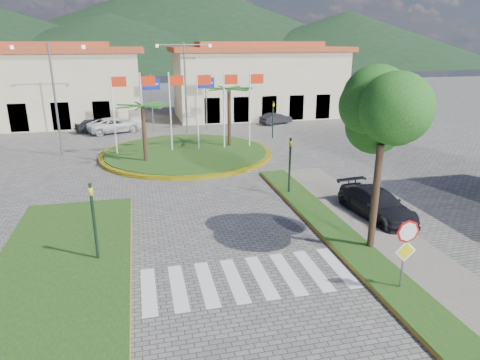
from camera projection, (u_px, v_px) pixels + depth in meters
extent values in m
plane|color=#5C5957|center=(281.00, 355.00, 11.61)|extent=(160.00, 160.00, 0.00)
cube|color=gray|center=(428.00, 285.00, 14.77)|extent=(4.00, 28.00, 0.15)
cube|color=#1E4012|center=(397.00, 289.00, 14.50)|extent=(1.60, 28.00, 0.18)
cube|color=#1E4012|center=(61.00, 270.00, 15.69)|extent=(5.00, 14.00, 0.18)
cube|color=silver|center=(245.00, 279.00, 15.31)|extent=(8.00, 3.00, 0.01)
cylinder|color=yellow|center=(186.00, 153.00, 31.91)|extent=(12.70, 12.70, 0.24)
cylinder|color=#1E4012|center=(186.00, 153.00, 31.90)|extent=(12.00, 12.00, 0.30)
cylinder|color=black|center=(144.00, 136.00, 28.81)|extent=(0.28, 0.28, 4.05)
cylinder|color=black|center=(229.00, 119.00, 32.92)|extent=(0.28, 0.28, 4.68)
cylinder|color=silver|center=(114.00, 116.00, 30.37)|extent=(0.10, 0.10, 6.00)
cube|color=red|center=(119.00, 82.00, 29.75)|extent=(1.00, 0.03, 0.70)
cylinder|color=silver|center=(143.00, 115.00, 30.82)|extent=(0.10, 0.10, 6.00)
cube|color=red|center=(148.00, 81.00, 30.19)|extent=(1.00, 0.03, 0.70)
cylinder|color=silver|center=(170.00, 114.00, 31.26)|extent=(0.10, 0.10, 6.00)
cube|color=red|center=(177.00, 81.00, 30.64)|extent=(1.00, 0.03, 0.70)
cylinder|color=silver|center=(198.00, 113.00, 31.70)|extent=(0.10, 0.10, 6.00)
cube|color=red|center=(204.00, 80.00, 31.08)|extent=(1.00, 0.03, 0.70)
cylinder|color=silver|center=(224.00, 112.00, 32.14)|extent=(0.10, 0.10, 6.00)
cube|color=red|center=(231.00, 79.00, 31.52)|extent=(1.00, 0.03, 0.70)
cylinder|color=silver|center=(250.00, 111.00, 32.59)|extent=(0.10, 0.10, 6.00)
cube|color=red|center=(257.00, 79.00, 31.96)|extent=(1.00, 0.03, 0.70)
cylinder|color=slate|center=(403.00, 258.00, 14.16)|extent=(0.07, 0.07, 2.50)
cylinder|color=red|center=(408.00, 232.00, 13.80)|extent=(0.80, 0.03, 0.80)
cube|color=yellow|center=(406.00, 251.00, 14.01)|extent=(0.78, 0.03, 0.78)
cylinder|color=black|center=(375.00, 199.00, 16.77)|extent=(0.28, 0.28, 4.40)
ellipsoid|color=#164C14|center=(383.00, 123.00, 15.84)|extent=(3.60, 3.60, 3.20)
cylinder|color=black|center=(94.00, 224.00, 15.97)|extent=(0.12, 0.12, 3.20)
imported|color=yellow|center=(92.00, 199.00, 15.66)|extent=(0.15, 0.18, 0.90)
cylinder|color=black|center=(290.00, 167.00, 23.20)|extent=(0.12, 0.12, 3.20)
imported|color=yellow|center=(290.00, 149.00, 22.89)|extent=(0.15, 0.18, 0.90)
cylinder|color=black|center=(273.00, 120.00, 36.92)|extent=(0.12, 0.12, 3.20)
imported|color=yellow|center=(273.00, 108.00, 36.61)|extent=(0.18, 0.15, 0.90)
cylinder|color=slate|center=(152.00, 104.00, 39.02)|extent=(0.12, 0.12, 5.20)
cube|color=#0F22A7|center=(151.00, 84.00, 38.40)|extent=(1.60, 0.05, 1.00)
cylinder|color=slate|center=(206.00, 102.00, 40.13)|extent=(0.12, 0.12, 5.20)
cube|color=#0F22A7|center=(206.00, 83.00, 39.51)|extent=(1.60, 0.05, 1.00)
cylinder|color=slate|center=(186.00, 89.00, 38.32)|extent=(0.16, 0.16, 8.00)
cube|color=slate|center=(170.00, 45.00, 36.88)|extent=(2.40, 0.08, 0.08)
cube|color=slate|center=(197.00, 45.00, 37.41)|extent=(2.40, 0.08, 0.08)
cylinder|color=slate|center=(55.00, 101.00, 30.56)|extent=(0.16, 0.16, 8.00)
cube|color=slate|center=(29.00, 46.00, 29.12)|extent=(2.40, 0.08, 0.08)
cube|color=slate|center=(67.00, 46.00, 29.65)|extent=(2.40, 0.08, 0.08)
cube|color=beige|center=(26.00, 89.00, 42.55)|extent=(22.00, 9.00, 7.00)
cube|color=#9E401E|center=(20.00, 50.00, 41.39)|extent=(23.32, 9.54, 0.50)
cube|color=#9E401E|center=(19.00, 45.00, 41.23)|extent=(16.50, 4.95, 0.60)
cube|color=beige|center=(258.00, 84.00, 47.87)|extent=(18.00, 9.00, 7.00)
cube|color=#9E401E|center=(258.00, 49.00, 46.70)|extent=(19.08, 9.54, 0.50)
cube|color=#9E401E|center=(258.00, 44.00, 46.55)|extent=(13.50, 4.95, 0.60)
cone|color=black|center=(182.00, 21.00, 158.19)|extent=(180.00, 180.00, 30.00)
cone|color=black|center=(348.00, 38.00, 149.12)|extent=(120.00, 120.00, 18.00)
cone|color=black|center=(109.00, 41.00, 127.09)|extent=(110.00, 110.00, 16.00)
imported|color=silver|center=(114.00, 125.00, 39.58)|extent=(5.41, 3.93, 1.37)
imported|color=black|center=(96.00, 125.00, 39.83)|extent=(3.99, 2.51, 1.27)
imported|color=black|center=(276.00, 118.00, 43.57)|extent=(3.64, 2.37, 1.13)
imported|color=black|center=(377.00, 204.00, 20.45)|extent=(2.44, 4.89, 1.36)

